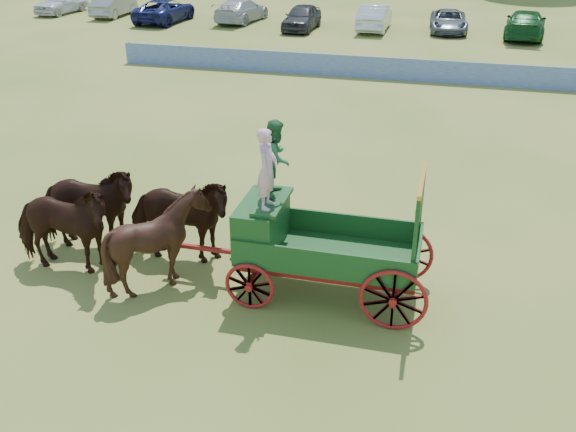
{
  "coord_description": "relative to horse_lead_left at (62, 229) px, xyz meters",
  "views": [
    {
      "loc": [
        2.57,
        -12.58,
        7.93
      ],
      "look_at": [
        -0.71,
        0.2,
        1.3
      ],
      "focal_mm": 40.0,
      "sensor_mm": 36.0,
      "label": 1
    }
  ],
  "objects": [
    {
      "name": "ground",
      "position": [
        5.64,
        1.35,
        -1.12
      ],
      "size": [
        160.0,
        160.0,
        0.0
      ],
      "primitive_type": "plane",
      "color": "#9A8F45",
      "rests_on": "ground"
    },
    {
      "name": "horse_lead_left",
      "position": [
        0.0,
        0.0,
        0.0
      ],
      "size": [
        2.7,
        1.32,
        2.24
      ],
      "primitive_type": "imported",
      "rotation": [
        0.0,
        0.0,
        1.61
      ],
      "color": "black",
      "rests_on": "ground"
    },
    {
      "name": "horse_lead_right",
      "position": [
        0.0,
        1.1,
        0.0
      ],
      "size": [
        2.81,
        1.62,
        2.24
      ],
      "primitive_type": "imported",
      "rotation": [
        0.0,
        0.0,
        1.74
      ],
      "color": "black",
      "rests_on": "ground"
    },
    {
      "name": "horse_wheel_left",
      "position": [
        2.4,
        0.0,
        0.0
      ],
      "size": [
        2.17,
        1.96,
        2.24
      ],
      "primitive_type": "imported",
      "rotation": [
        0.0,
        0.0,
        1.65
      ],
      "color": "black",
      "rests_on": "ground"
    },
    {
      "name": "horse_wheel_right",
      "position": [
        2.4,
        1.1,
        0.0
      ],
      "size": [
        2.71,
        1.35,
        2.24
      ],
      "primitive_type": "imported",
      "rotation": [
        0.0,
        0.0,
        1.63
      ],
      "color": "black",
      "rests_on": "ground"
    },
    {
      "name": "farm_dray",
      "position": [
        5.33,
        0.58,
        0.6
      ],
      "size": [
        6.0,
        2.0,
        3.85
      ],
      "color": "maroon",
      "rests_on": "ground"
    },
    {
      "name": "sponsor_banner",
      "position": [
        4.64,
        19.35,
        -0.59
      ],
      "size": [
        26.0,
        0.08,
        1.05
      ],
      "primitive_type": "cube",
      "color": "navy",
      "rests_on": "ground"
    },
    {
      "name": "parked_cars",
      "position": [
        -3.36,
        31.74,
        -0.34
      ],
      "size": [
        35.25,
        7.03,
        1.65
      ],
      "color": "silver",
      "rests_on": "ground"
    }
  ]
}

